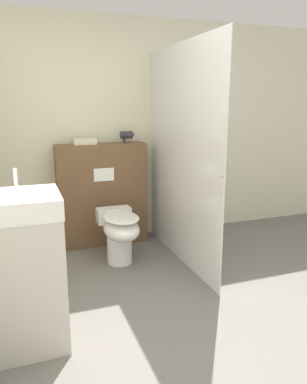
# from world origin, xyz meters

# --- Properties ---
(ground_plane) EXTENTS (12.00, 12.00, 0.00)m
(ground_plane) POSITION_xyz_m (0.00, 0.00, 0.00)
(ground_plane) COLOR slate
(wall_back) EXTENTS (8.00, 0.06, 2.50)m
(wall_back) POSITION_xyz_m (0.00, 2.27, 1.25)
(wall_back) COLOR beige
(wall_back) RESTS_ON ground_plane
(partition_panel) EXTENTS (0.98, 0.24, 1.14)m
(partition_panel) POSITION_xyz_m (-0.23, 2.09, 0.57)
(partition_panel) COLOR brown
(partition_panel) RESTS_ON ground_plane
(shower_glass) EXTENTS (0.04, 1.68, 2.12)m
(shower_glass) POSITION_xyz_m (0.42, 1.40, 1.06)
(shower_glass) COLOR silver
(shower_glass) RESTS_ON ground_plane
(toilet) EXTENTS (0.35, 0.62, 0.52)m
(toilet) POSITION_xyz_m (-0.19, 1.48, 0.33)
(toilet) COLOR white
(toilet) RESTS_ON ground_plane
(sink_vanity) EXTENTS (0.51, 0.49, 1.17)m
(sink_vanity) POSITION_xyz_m (-1.10, 0.45, 0.52)
(sink_vanity) COLOR beige
(sink_vanity) RESTS_ON ground_plane
(hair_drier) EXTENTS (0.16, 0.08, 0.13)m
(hair_drier) POSITION_xyz_m (0.08, 2.11, 1.22)
(hair_drier) COLOR #2D2D33
(hair_drier) RESTS_ON partition_panel
(folded_towel) EXTENTS (0.24, 0.17, 0.06)m
(folded_towel) POSITION_xyz_m (-0.40, 2.10, 1.17)
(folded_towel) COLOR beige
(folded_towel) RESTS_ON partition_panel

